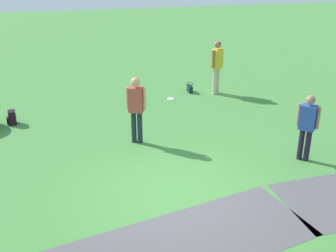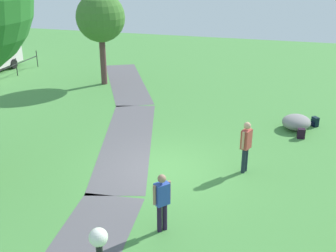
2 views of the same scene
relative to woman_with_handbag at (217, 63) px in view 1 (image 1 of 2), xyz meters
name	(u,v)px [view 1 (image 1 of 2)]	position (x,y,z in m)	size (l,w,h in m)	color
ground_plane	(179,194)	(2.58, 5.80, -1.05)	(48.00, 48.00, 0.00)	#48873F
woman_with_handbag	(217,63)	(0.00, 0.00, 0.00)	(0.44, 0.41, 1.80)	beige
man_near_boulder	(136,105)	(3.11, 3.18, -0.02)	(0.49, 0.36, 1.76)	#1C2732
passerby_on_path	(307,123)	(-0.67, 4.91, -0.10)	(0.43, 0.42, 1.65)	#231631
handbag_on_grass	(190,88)	(0.83, -0.30, -0.91)	(0.29, 0.33, 0.31)	#15262C
spare_backpack_on_lawn	(12,118)	(6.43, 1.31, -0.86)	(0.29, 0.31, 0.40)	black
frisbee_on_grass	(171,99)	(1.61, 0.24, -1.04)	(0.23, 0.23, 0.02)	white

